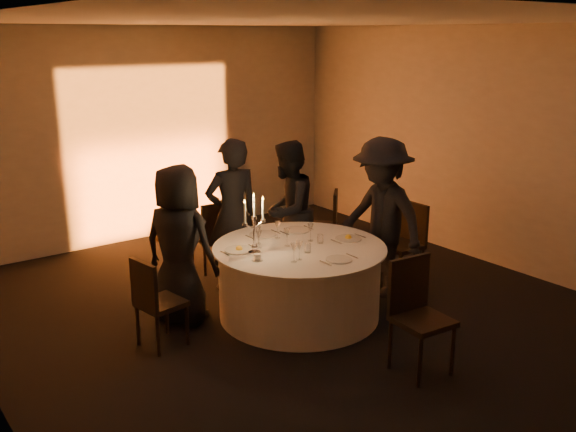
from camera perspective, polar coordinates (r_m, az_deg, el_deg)
floor at (r=6.91m, az=1.00°, el=-8.78°), size 7.00×7.00×0.00m
ceiling at (r=6.28m, az=1.14°, el=16.96°), size 7.00×7.00×0.00m
wall_back at (r=9.40m, az=-12.16°, el=7.09°), size 7.00×0.00×7.00m
wall_right at (r=8.56m, az=17.28°, el=5.89°), size 0.00×7.00×7.00m
uplighter_fixture at (r=9.46m, az=-10.89°, el=-1.82°), size 0.25×0.12×0.10m
banquet_table at (r=6.76m, az=1.02°, el=-5.81°), size 1.80×1.80×0.77m
chair_left at (r=6.17m, az=-11.80°, el=-7.21°), size 0.45×0.45×0.89m
chair_back_left at (r=8.01m, az=-6.71°, el=-1.47°), size 0.41×0.41×0.90m
chair_back_right at (r=8.43m, az=3.49°, el=-0.46°), size 0.56×0.56×0.91m
chair_right at (r=7.75m, az=10.51°, el=-1.95°), size 0.43×0.43×0.96m
chair_front at (r=5.77m, az=11.35°, el=-8.04°), size 0.48×0.48×1.02m
guest_left at (r=6.56m, az=-9.68°, el=-2.59°), size 0.86×0.96×1.66m
guest_back_left at (r=7.35m, az=-4.98°, el=0.07°), size 0.70×0.51×1.77m
guest_back_right at (r=7.67m, az=-0.04°, el=0.47°), size 1.03×0.96×1.68m
guest_right at (r=7.25m, az=8.30°, el=-0.13°), size 0.73×1.20×1.80m
plate_left at (r=6.51m, az=-4.37°, el=-2.95°), size 0.36×0.30×0.08m
plate_back_left at (r=6.99m, az=-2.24°, el=-1.64°), size 0.36×0.30×0.01m
plate_back_right at (r=7.14m, az=0.76°, el=-1.27°), size 0.35×0.29×0.01m
plate_right at (r=6.87m, az=5.38°, el=-1.93°), size 0.36×0.28×0.08m
plate_front at (r=6.24m, az=4.55°, el=-3.87°), size 0.36×0.26×0.01m
coffee_cup at (r=6.22m, az=-2.76°, el=-3.70°), size 0.11×0.11×0.07m
candelabra at (r=6.35m, az=-3.02°, el=-1.49°), size 0.26×0.13×0.63m
wine_glass_a at (r=6.75m, az=2.02°, el=-1.12°), size 0.07×0.07×0.19m
wine_glass_b at (r=6.67m, az=-2.68°, el=-1.36°), size 0.07×0.07×0.19m
wine_glass_c at (r=6.19m, az=1.01°, el=-2.73°), size 0.07×0.07×0.19m
wine_glass_d at (r=6.13m, az=0.53°, el=-2.92°), size 0.07×0.07×0.19m
wine_glass_e at (r=6.84m, az=-0.94°, el=-0.90°), size 0.07×0.07×0.19m
wine_glass_f at (r=6.53m, az=-2.61°, el=-1.72°), size 0.07×0.07×0.19m
wine_glass_g at (r=6.59m, az=-0.08°, el=-1.56°), size 0.07×0.07×0.19m
tumbler_a at (r=6.43m, az=1.77°, el=-2.86°), size 0.07×0.07×0.09m
tumbler_b at (r=6.72m, az=2.89°, el=-2.04°), size 0.07×0.07×0.09m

